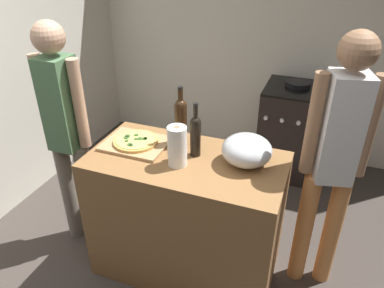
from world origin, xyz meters
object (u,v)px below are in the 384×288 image
pizza (136,141)px  mixing_bowl (247,150)px  paper_towel_roll (177,146)px  stove (291,130)px  wine_bottle_green (195,134)px  person_in_red (334,157)px  wine_bottle_amber (181,120)px  person_in_stripes (66,130)px

pizza → mixing_bowl: mixing_bowl is taller
paper_towel_roll → stove: (0.51, 1.60, -0.59)m
mixing_bowl → stove: mixing_bowl is taller
wine_bottle_green → stove: (0.45, 1.47, -0.61)m
mixing_bowl → person_in_red: bearing=15.5°
person_in_red → wine_bottle_green: bearing=-169.3°
mixing_bowl → paper_towel_roll: bearing=-157.7°
wine_bottle_amber → stove: 1.63m
wine_bottle_amber → stove: size_ratio=0.43×
pizza → wine_bottle_green: bearing=3.2°
person_in_red → person_in_stripes: bearing=-172.3°
paper_towel_roll → wine_bottle_amber: wine_bottle_amber is taller
pizza → stove: 1.78m
wine_bottle_amber → wine_bottle_green: size_ratio=1.15×
paper_towel_roll → wine_bottle_green: size_ratio=0.72×
person_in_red → wine_bottle_amber: bearing=-176.0°
paper_towel_roll → wine_bottle_amber: bearing=107.2°
wine_bottle_amber → wine_bottle_green: wine_bottle_amber is taller
pizza → stove: bearing=60.4°
pizza → mixing_bowl: bearing=3.1°
stove → person_in_stripes: size_ratio=0.55×
pizza → paper_towel_roll: 0.37m
stove → paper_towel_roll: bearing=-107.5°
paper_towel_roll → person_in_stripes: size_ratio=0.15×
paper_towel_roll → stove: paper_towel_roll is taller
wine_bottle_green → stove: size_ratio=0.37×
mixing_bowl → stove: (0.13, 1.45, -0.55)m
mixing_bowl → wine_bottle_green: (-0.31, -0.02, 0.06)m
wine_bottle_amber → stove: bearing=67.4°
paper_towel_roll → wine_bottle_green: 0.15m
wine_bottle_amber → person_in_red: person_in_red is taller
stove → person_in_red: bearing=-75.2°
mixing_bowl → wine_bottle_amber: size_ratio=0.75×
person_in_stripes → person_in_red: 1.71m
pizza → wine_bottle_amber: size_ratio=0.73×
mixing_bowl → wine_bottle_green: 0.32m
pizza → wine_bottle_green: 0.42m
pizza → stove: pizza is taller
stove → pizza: bearing=-119.6°
mixing_bowl → stove: size_ratio=0.32×
stove → person_in_red: 1.46m
pizza → stove: (0.85, 1.49, -0.49)m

